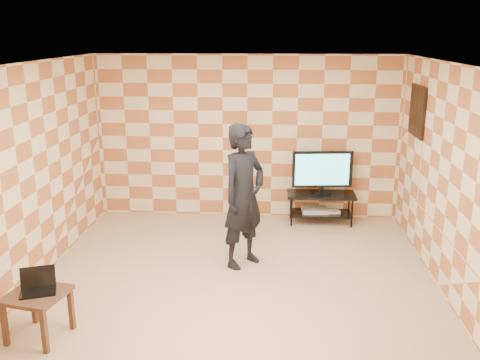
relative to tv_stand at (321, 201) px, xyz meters
name	(u,v)px	position (x,y,z in m)	size (l,w,h in m)	color
floor	(237,280)	(-1.22, -2.19, -0.37)	(5.00, 5.00, 0.00)	tan
wall_back	(247,137)	(-1.22, 0.31, 0.98)	(5.00, 0.02, 2.70)	beige
wall_front	(214,265)	(-1.22, -4.69, 0.98)	(5.00, 0.02, 2.70)	beige
wall_left	(35,174)	(-3.72, -2.19, 0.98)	(0.02, 5.00, 2.70)	beige
wall_right	(449,181)	(1.28, -2.19, 0.98)	(0.02, 5.00, 2.70)	beige
ceiling	(237,63)	(-1.22, -2.19, 2.33)	(5.00, 5.00, 0.02)	white
wall_art	(417,111)	(1.25, -0.64, 1.58)	(0.04, 0.72, 0.72)	black
tv_stand	(321,201)	(0.00, 0.00, 0.00)	(1.10, 0.49, 0.50)	black
tv	(322,170)	(0.00, 0.00, 0.52)	(0.97, 0.21, 0.71)	black
dvd_player	(315,210)	(-0.10, 0.01, -0.16)	(0.42, 0.30, 0.07)	silver
game_console	(334,212)	(0.22, 0.00, -0.17)	(0.19, 0.14, 0.04)	silver
side_table	(37,301)	(-3.16, -3.63, 0.04)	(0.66, 0.66, 0.50)	#3C2518
laptop	(38,286)	(-3.15, -3.58, 0.18)	(0.42, 0.37, 0.23)	black
person	(244,196)	(-1.17, -1.69, 0.59)	(0.70, 0.46, 1.92)	black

